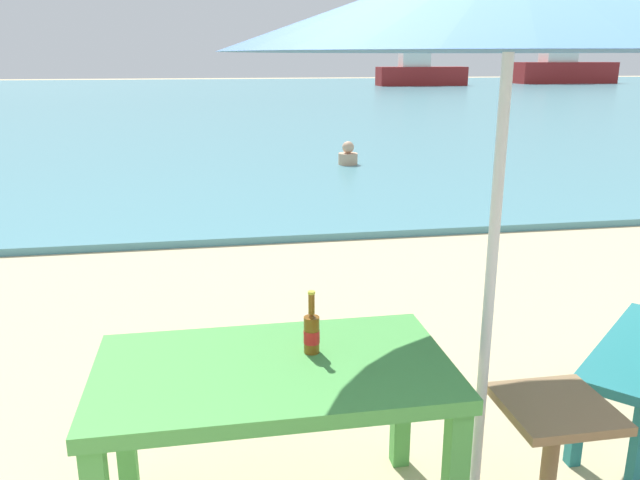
{
  "coord_description": "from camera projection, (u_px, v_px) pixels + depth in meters",
  "views": [
    {
      "loc": [
        -1.37,
        -1.52,
        1.92
      ],
      "look_at": [
        -0.58,
        3.0,
        0.6
      ],
      "focal_mm": 35.79,
      "sensor_mm": 36.0,
      "label": 1
    }
  ],
  "objects": [
    {
      "name": "beer_bottle_amber",
      "position": [
        312.0,
        331.0,
        2.58
      ],
      "size": [
        0.07,
        0.07,
        0.26
      ],
      "color": "brown",
      "rests_on": "picnic_table_green"
    },
    {
      "name": "picnic_table_green",
      "position": [
        274.0,
        389.0,
        2.53
      ],
      "size": [
        1.4,
        0.8,
        0.76
      ],
      "color": "#4C9E47",
      "rests_on": "ground_plane"
    },
    {
      "name": "swimmer_person",
      "position": [
        348.0,
        155.0,
        11.28
      ],
      "size": [
        0.34,
        0.34,
        0.41
      ],
      "color": "tan",
      "rests_on": "sea_water"
    },
    {
      "name": "boat_tanker",
      "position": [
        420.0,
        74.0,
        41.84
      ],
      "size": [
        5.85,
        1.6,
        2.13
      ],
      "color": "maroon",
      "rests_on": "sea_water"
    },
    {
      "name": "sea_water",
      "position": [
        235.0,
        97.0,
        30.58
      ],
      "size": [
        120.0,
        50.0,
        0.08
      ],
      "primitive_type": "cube",
      "color": "teal",
      "rests_on": "ground_plane"
    },
    {
      "name": "patio_umbrella",
      "position": [
        513.0,
        0.0,
        2.26
      ],
      "size": [
        2.1,
        2.1,
        2.3
      ],
      "color": "silver",
      "rests_on": "ground_plane"
    },
    {
      "name": "boat_fishing_trawler",
      "position": [
        564.0,
        70.0,
        45.33
      ],
      "size": [
        7.13,
        1.95,
        2.59
      ],
      "color": "maroon",
      "rests_on": "sea_water"
    },
    {
      "name": "side_table_wood",
      "position": [
        552.0,
        443.0,
        2.69
      ],
      "size": [
        0.44,
        0.44,
        0.54
      ],
      "color": "olive",
      "rests_on": "ground_plane"
    }
  ]
}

